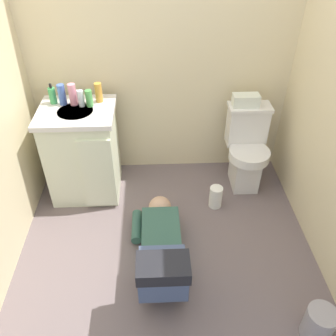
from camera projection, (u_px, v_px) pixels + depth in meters
ground_plane at (166, 247)px, 2.76m from camera, size 2.71×3.07×0.04m
wall_back at (160, 43)px, 2.85m from camera, size 2.37×0.08×2.40m
toilet at (246, 149)px, 3.13m from camera, size 0.36×0.46×0.75m
vanity_cabinet at (83, 152)px, 3.00m from camera, size 0.60×0.53×0.82m
faucet at (77, 96)px, 2.84m from camera, size 0.02×0.02×0.10m
person_plumber at (161, 250)px, 2.48m from camera, size 0.39×1.06×0.52m
tissue_box at (246, 100)px, 2.93m from camera, size 0.22×0.11×0.10m
soap_dispenser at (52, 95)px, 2.81m from camera, size 0.06×0.06×0.17m
bottle_blue at (62, 95)px, 2.79m from camera, size 0.06×0.06×0.17m
bottle_pink at (73, 95)px, 2.78m from camera, size 0.06×0.06×0.17m
bottle_clear at (81, 98)px, 2.77m from camera, size 0.05×0.05×0.13m
bottle_green at (89, 98)px, 2.77m from camera, size 0.05×0.05×0.13m
bottle_amber at (99, 93)px, 2.82m from camera, size 0.06×0.06×0.16m
trash_can at (319, 324)px, 2.12m from camera, size 0.18×0.18×0.23m
paper_towel_roll at (216, 197)px, 3.03m from camera, size 0.11×0.11×0.20m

